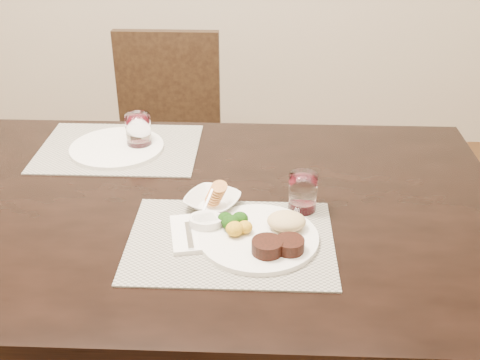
{
  "coord_description": "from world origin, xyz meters",
  "views": [
    {
      "loc": [
        0.39,
        -1.27,
        1.52
      ],
      "look_at": [
        0.34,
        -0.0,
        0.82
      ],
      "focal_mm": 45.0,
      "sensor_mm": 36.0,
      "label": 1
    }
  ],
  "objects_px": {
    "dinner_plate": "(264,235)",
    "cracker_bowl": "(213,201)",
    "wine_glass_near": "(303,194)",
    "far_plate": "(117,148)",
    "chair_far": "(167,135)",
    "steak_knife": "(296,241)"
  },
  "relations": [
    {
      "from": "chair_far",
      "to": "wine_glass_near",
      "type": "relative_size",
      "value": 9.55
    },
    {
      "from": "steak_knife",
      "to": "far_plate",
      "type": "xyz_separation_m",
      "value": [
        -0.5,
        0.45,
        0.0
      ]
    },
    {
      "from": "cracker_bowl",
      "to": "far_plate",
      "type": "bearing_deg",
      "value": 134.74
    },
    {
      "from": "cracker_bowl",
      "to": "steak_knife",
      "type": "bearing_deg",
      "value": -36.56
    },
    {
      "from": "dinner_plate",
      "to": "wine_glass_near",
      "type": "xyz_separation_m",
      "value": [
        0.09,
        0.14,
        0.03
      ]
    },
    {
      "from": "wine_glass_near",
      "to": "chair_far",
      "type": "bearing_deg",
      "value": 117.03
    },
    {
      "from": "chair_far",
      "to": "dinner_plate",
      "type": "relative_size",
      "value": 3.34
    },
    {
      "from": "chair_far",
      "to": "cracker_bowl",
      "type": "relative_size",
      "value": 5.39
    },
    {
      "from": "wine_glass_near",
      "to": "far_plate",
      "type": "xyz_separation_m",
      "value": [
        -0.52,
        0.31,
        -0.04
      ]
    },
    {
      "from": "cracker_bowl",
      "to": "far_plate",
      "type": "height_order",
      "value": "cracker_bowl"
    },
    {
      "from": "wine_glass_near",
      "to": "far_plate",
      "type": "bearing_deg",
      "value": 149.52
    },
    {
      "from": "dinner_plate",
      "to": "chair_far",
      "type": "bearing_deg",
      "value": 130.69
    },
    {
      "from": "dinner_plate",
      "to": "steak_knife",
      "type": "distance_m",
      "value": 0.07
    },
    {
      "from": "dinner_plate",
      "to": "far_plate",
      "type": "height_order",
      "value": "dinner_plate"
    },
    {
      "from": "wine_glass_near",
      "to": "far_plate",
      "type": "height_order",
      "value": "wine_glass_near"
    },
    {
      "from": "dinner_plate",
      "to": "cracker_bowl",
      "type": "distance_m",
      "value": 0.19
    },
    {
      "from": "dinner_plate",
      "to": "cracker_bowl",
      "type": "relative_size",
      "value": 1.61
    },
    {
      "from": "dinner_plate",
      "to": "far_plate",
      "type": "relative_size",
      "value": 1.0
    },
    {
      "from": "cracker_bowl",
      "to": "wine_glass_near",
      "type": "relative_size",
      "value": 1.77
    },
    {
      "from": "wine_glass_near",
      "to": "steak_knife",
      "type": "bearing_deg",
      "value": -98.27
    },
    {
      "from": "chair_far",
      "to": "far_plate",
      "type": "height_order",
      "value": "chair_far"
    },
    {
      "from": "dinner_plate",
      "to": "steak_knife",
      "type": "bearing_deg",
      "value": 15.19
    }
  ]
}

